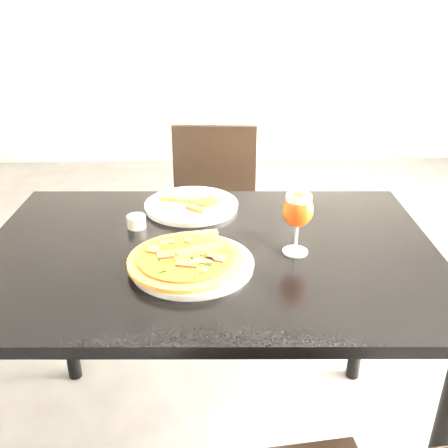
{
  "coord_description": "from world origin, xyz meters",
  "views": [
    {
      "loc": [
        -0.17,
        -1.15,
        1.38
      ],
      "look_at": [
        -0.13,
        -0.01,
        0.83
      ],
      "focal_mm": 40.0,
      "sensor_mm": 36.0,
      "label": 1
    }
  ],
  "objects_px": {
    "dining_table": "(210,277)",
    "chair_far": "(213,216)",
    "beer_glass": "(298,211)",
    "pizza": "(186,259)"
  },
  "relations": [
    {
      "from": "chair_far",
      "to": "beer_glass",
      "type": "bearing_deg",
      "value": -72.18
    },
    {
      "from": "pizza",
      "to": "beer_glass",
      "type": "relative_size",
      "value": 1.71
    },
    {
      "from": "dining_table",
      "to": "pizza",
      "type": "distance_m",
      "value": 0.16
    },
    {
      "from": "dining_table",
      "to": "chair_far",
      "type": "bearing_deg",
      "value": 90.52
    },
    {
      "from": "dining_table",
      "to": "beer_glass",
      "type": "distance_m",
      "value": 0.31
    },
    {
      "from": "dining_table",
      "to": "chair_far",
      "type": "height_order",
      "value": "chair_far"
    },
    {
      "from": "dining_table",
      "to": "chair_far",
      "type": "xyz_separation_m",
      "value": [
        0.02,
        0.83,
        -0.2
      ]
    },
    {
      "from": "chair_far",
      "to": "beer_glass",
      "type": "height_order",
      "value": "beer_glass"
    },
    {
      "from": "dining_table",
      "to": "beer_glass",
      "type": "bearing_deg",
      "value": -6.24
    },
    {
      "from": "chair_far",
      "to": "beer_glass",
      "type": "relative_size",
      "value": 5.05
    }
  ]
}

